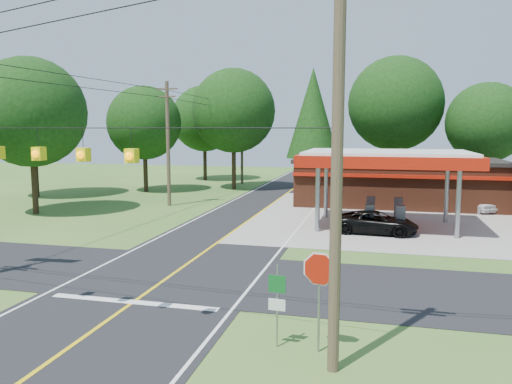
% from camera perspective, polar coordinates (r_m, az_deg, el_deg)
% --- Properties ---
extents(ground, '(120.00, 120.00, 0.00)m').
position_cam_1_polar(ground, '(22.15, -9.50, -9.30)').
color(ground, '#336022').
rests_on(ground, ground).
extents(main_highway, '(8.00, 120.00, 0.02)m').
position_cam_1_polar(main_highway, '(22.15, -9.50, -9.28)').
color(main_highway, black).
rests_on(main_highway, ground).
extents(cross_road, '(70.00, 7.00, 0.02)m').
position_cam_1_polar(cross_road, '(22.15, -9.50, -9.27)').
color(cross_road, black).
rests_on(cross_road, ground).
extents(lane_center_yellow, '(0.15, 110.00, 0.00)m').
position_cam_1_polar(lane_center_yellow, '(22.15, -9.50, -9.24)').
color(lane_center_yellow, yellow).
rests_on(lane_center_yellow, main_highway).
extents(gas_canopy, '(10.60, 7.40, 4.88)m').
position_cam_1_polar(gas_canopy, '(32.54, 14.67, 3.50)').
color(gas_canopy, gray).
rests_on(gas_canopy, ground).
extents(convenience_store, '(16.40, 7.55, 3.80)m').
position_cam_1_polar(convenience_store, '(42.71, 15.73, 1.15)').
color(convenience_store, '#5F2D1B').
rests_on(convenience_store, ground).
extents(utility_pole_near_right, '(1.80, 0.30, 11.50)m').
position_cam_1_polar(utility_pole_near_right, '(12.52, 9.29, 5.67)').
color(utility_pole_near_right, '#473828').
rests_on(utility_pole_near_right, ground).
extents(utility_pole_far_left, '(1.80, 0.30, 10.00)m').
position_cam_1_polar(utility_pole_far_left, '(40.95, -10.03, 5.67)').
color(utility_pole_far_left, '#473828').
rests_on(utility_pole_far_left, ground).
extents(utility_pole_north, '(0.30, 0.30, 9.50)m').
position_cam_1_polar(utility_pole_north, '(56.52, -1.62, 5.74)').
color(utility_pole_north, '#473828').
rests_on(utility_pole_north, ground).
extents(overhead_beacons, '(17.04, 2.04, 1.03)m').
position_cam_1_polar(overhead_beacons, '(16.48, -21.53, 6.51)').
color(overhead_beacons, black).
rests_on(overhead_beacons, ground).
extents(treeline_backdrop, '(70.27, 51.59, 13.30)m').
position_cam_1_polar(treeline_backdrop, '(44.17, 3.81, 8.84)').
color(treeline_backdrop, '#332316').
rests_on(treeline_backdrop, ground).
extents(suv_car, '(5.21, 5.21, 1.35)m').
position_cam_1_polar(suv_car, '(30.77, 13.58, -3.42)').
color(suv_car, black).
rests_on(suv_car, ground).
extents(sedan_car, '(5.29, 5.29, 1.34)m').
position_cam_1_polar(sedan_car, '(41.51, 23.80, -1.10)').
color(sedan_car, white).
rests_on(sedan_car, ground).
extents(octagonal_stop_sign, '(0.98, 0.25, 2.91)m').
position_cam_1_polar(octagonal_stop_sign, '(14.15, 7.25, -9.58)').
color(octagonal_stop_sign, gray).
rests_on(octagonal_stop_sign, ground).
extents(route_sign_post, '(0.50, 0.11, 2.46)m').
position_cam_1_polar(route_sign_post, '(14.58, 2.42, -12.01)').
color(route_sign_post, gray).
rests_on(route_sign_post, ground).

